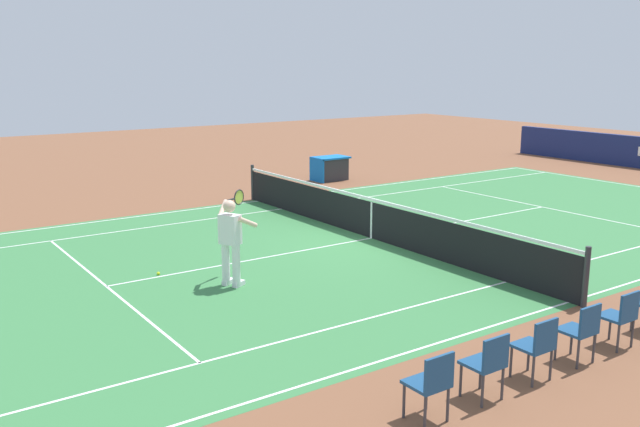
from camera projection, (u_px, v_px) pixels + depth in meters
ground_plane at (371, 238)px, 16.46m from camera, size 60.00×60.00×0.00m
court_slab at (371, 238)px, 16.46m from camera, size 24.20×11.40×0.00m
court_line_markings at (371, 238)px, 16.46m from camera, size 23.85×11.05×0.01m
tennis_net at (372, 218)px, 16.35m from camera, size 0.10×11.70×1.08m
tennis_player_near at (231, 238)px, 12.77m from camera, size 0.89×0.98×1.70m
tennis_ball at (158, 273)px, 13.59m from camera, size 0.07×0.07×0.07m
spectator_chair_2 at (621, 315)px, 10.01m from camera, size 0.44×0.44×0.88m
spectator_chair_3 at (582, 328)px, 9.48m from camera, size 0.44×0.44×0.88m
spectator_chair_4 at (537, 344)px, 8.96m from camera, size 0.44×0.44×0.88m
spectator_chair_5 at (488, 362)px, 8.43m from camera, size 0.44×0.44×0.88m
spectator_chair_6 at (432, 382)px, 7.90m from camera, size 0.44×0.44×0.88m
equipment_cart_tarped at (330, 168)px, 24.51m from camera, size 1.25×0.84×0.85m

